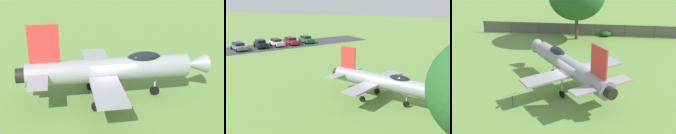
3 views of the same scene
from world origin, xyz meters
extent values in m
plane|color=#668E42|center=(0.00, 0.00, 0.00)|extent=(200.00, 200.00, 0.00)
cube|color=#38383D|center=(-24.53, 22.79, 0.00)|extent=(31.30, 36.21, 0.00)
cylinder|color=gray|center=(0.00, 0.00, 1.99)|extent=(9.95, 4.81, 1.46)
cone|color=gray|center=(5.29, -1.92, 1.99)|extent=(1.93, 1.72, 1.25)
cylinder|color=black|center=(-4.96, 1.80, 1.99)|extent=(0.86, 1.03, 0.88)
ellipsoid|color=black|center=(2.08, -0.75, 2.61)|extent=(2.38, 1.60, 0.84)
cube|color=red|center=(-3.59, 1.30, 3.86)|extent=(1.74, 0.75, 2.27)
cube|color=gray|center=(0.43, 2.65, 1.81)|extent=(2.90, 4.16, 0.16)
cube|color=gray|center=(-1.37, -2.31, 1.81)|extent=(2.90, 4.16, 0.16)
cube|color=gray|center=(-3.41, 2.98, 2.14)|extent=(1.65, 2.07, 0.10)
cube|color=gray|center=(-4.53, -0.09, 2.14)|extent=(1.65, 2.07, 0.10)
cylinder|color=#A5A8AD|center=(2.84, -1.03, 1.07)|extent=(0.12, 0.12, 1.54)
cylinder|color=black|center=(2.84, -1.03, 0.30)|extent=(0.63, 0.37, 0.60)
cylinder|color=#A5A8AD|center=(-0.46, 1.69, 1.07)|extent=(0.12, 0.12, 1.54)
cylinder|color=black|center=(-0.46, 1.69, 0.30)|extent=(0.63, 0.37, 0.60)
cylinder|color=#A5A8AD|center=(-1.43, -1.00, 1.07)|extent=(0.12, 0.12, 1.54)
cylinder|color=black|center=(-1.43, -1.00, 0.30)|extent=(0.63, 0.37, 0.60)
cylinder|color=#333333|center=(1.60, 5.15, 0.45)|extent=(0.06, 0.06, 0.90)
cube|color=olive|center=(1.60, 5.15, 1.02)|extent=(0.44, 0.63, 0.25)
cube|color=#1E6B3D|center=(-20.36, 27.99, 0.67)|extent=(4.32, 3.98, 0.69)
cube|color=black|center=(-20.61, 28.19, 1.24)|extent=(2.61, 2.52, 0.45)
cylinder|color=black|center=(-18.74, 27.85, 0.32)|extent=(0.64, 0.57, 0.64)
cylinder|color=black|center=(-19.88, 26.43, 0.32)|extent=(0.64, 0.57, 0.64)
cylinder|color=black|center=(-20.83, 29.54, 0.32)|extent=(0.64, 0.57, 0.64)
cylinder|color=black|center=(-21.98, 28.12, 0.32)|extent=(0.64, 0.57, 0.64)
cube|color=red|center=(-22.54, 25.27, 0.64)|extent=(4.51, 4.00, 0.63)
cube|color=black|center=(-22.81, 25.47, 1.21)|extent=(2.70, 2.57, 0.50)
cylinder|color=black|center=(-20.86, 25.23, 0.32)|extent=(0.65, 0.55, 0.64)
cylinder|color=black|center=(-21.97, 23.69, 0.32)|extent=(0.65, 0.55, 0.64)
cylinder|color=black|center=(-23.10, 26.85, 0.32)|extent=(0.65, 0.55, 0.64)
cylinder|color=black|center=(-24.21, 25.31, 0.32)|extent=(0.65, 0.55, 0.64)
cube|color=silver|center=(-24.49, 22.83, 0.64)|extent=(4.41, 3.94, 0.64)
cube|color=black|center=(-24.76, 23.04, 1.19)|extent=(2.63, 2.49, 0.46)
cylinder|color=black|center=(-22.86, 22.68, 0.32)|extent=(0.64, 0.56, 0.64)
cylinder|color=black|center=(-23.91, 21.30, 0.32)|extent=(0.64, 0.56, 0.64)
cylinder|color=black|center=(-25.08, 24.37, 0.32)|extent=(0.64, 0.56, 0.64)
cylinder|color=black|center=(-26.13, 22.99, 0.32)|extent=(0.64, 0.56, 0.64)
cube|color=black|center=(-26.54, 20.29, 0.66)|extent=(4.23, 3.98, 0.68)
cube|color=black|center=(-26.78, 20.50, 1.29)|extent=(2.57, 2.51, 0.59)
cylinder|color=black|center=(-24.94, 20.11, 0.32)|extent=(0.63, 0.58, 0.64)
cylinder|color=black|center=(-26.11, 18.74, 0.32)|extent=(0.63, 0.58, 0.64)
cylinder|color=black|center=(-26.96, 21.84, 0.32)|extent=(0.63, 0.58, 0.64)
cylinder|color=black|center=(-28.13, 20.48, 0.32)|extent=(0.63, 0.58, 0.64)
cube|color=slate|center=(-29.14, 17.05, 0.62)|extent=(4.97, 4.29, 0.60)
cube|color=black|center=(-29.45, 17.27, 1.17)|extent=(2.93, 2.72, 0.49)
cylinder|color=black|center=(-27.32, 16.91, 0.32)|extent=(0.65, 0.55, 0.64)
cylinder|color=black|center=(-28.41, 15.37, 0.32)|extent=(0.65, 0.55, 0.64)
cylinder|color=black|center=(-29.87, 18.73, 0.32)|extent=(0.65, 0.55, 0.64)
cylinder|color=black|center=(-30.97, 17.18, 0.32)|extent=(0.65, 0.55, 0.64)
camera|label=1|loc=(-8.58, -15.13, 9.04)|focal=48.68mm
camera|label=2|loc=(4.42, -27.06, 10.67)|focal=45.86mm
camera|label=3|loc=(-14.36, 18.41, 12.19)|focal=48.90mm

